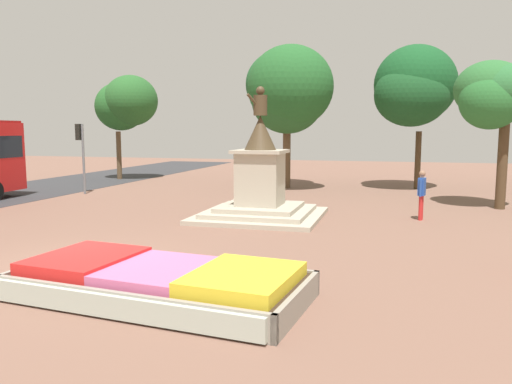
# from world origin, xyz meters

# --- Properties ---
(ground_plane) EXTENTS (85.57, 85.57, 0.00)m
(ground_plane) POSITION_xyz_m (0.00, 0.00, 0.00)
(ground_plane) COLOR brown
(flower_planter) EXTENTS (5.86, 3.21, 0.69)m
(flower_planter) POSITION_xyz_m (2.85, -1.52, 0.31)
(flower_planter) COLOR #38281C
(flower_planter) RESTS_ON ground_plane
(statue_monument) EXTENTS (4.40, 4.40, 4.73)m
(statue_monument) POSITION_xyz_m (2.46, 7.49, 1.10)
(statue_monument) COLOR #B2A893
(statue_monument) RESTS_ON ground_plane
(traffic_light_far_corner) EXTENTS (0.41, 0.29, 3.49)m
(traffic_light_far_corner) POSITION_xyz_m (-7.94, 11.82, 2.45)
(traffic_light_far_corner) COLOR slate
(traffic_light_far_corner) RESTS_ON ground_plane
(pedestrian_crossing_plaza) EXTENTS (0.30, 0.56, 1.77)m
(pedestrian_crossing_plaza) POSITION_xyz_m (8.10, 8.59, 1.03)
(pedestrian_crossing_plaza) COLOR red
(pedestrian_crossing_plaza) RESTS_ON ground_plane
(park_tree_far_left) EXTENTS (3.22, 3.16, 6.00)m
(park_tree_far_left) POSITION_xyz_m (10.92, 12.28, 4.64)
(park_tree_far_left) COLOR #4C3823
(park_tree_far_left) RESTS_ON ground_plane
(park_tree_behind_statue) EXTENTS (4.34, 4.93, 7.71)m
(park_tree_behind_statue) POSITION_xyz_m (8.03, 18.34, 5.42)
(park_tree_behind_statue) COLOR #4C3823
(park_tree_behind_statue) RESTS_ON ground_plane
(park_tree_far_right) EXTENTS (5.14, 5.71, 7.67)m
(park_tree_far_right) POSITION_xyz_m (1.46, 16.89, 5.35)
(park_tree_far_right) COLOR brown
(park_tree_far_right) RESTS_ON ground_plane
(park_tree_mid_canopy) EXTENTS (4.10, 3.65, 6.69)m
(park_tree_mid_canopy) POSITION_xyz_m (-9.67, 19.35, 4.89)
(park_tree_mid_canopy) COLOR brown
(park_tree_mid_canopy) RESTS_ON ground_plane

